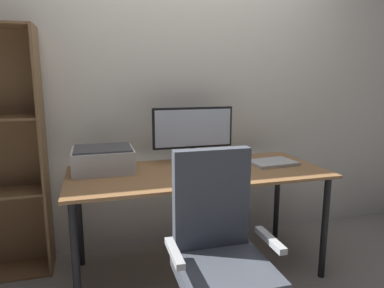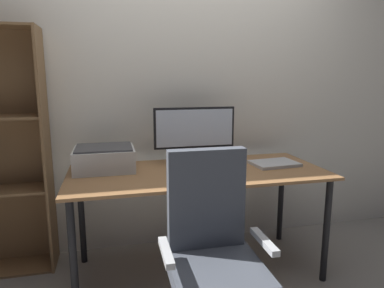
% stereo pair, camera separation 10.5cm
% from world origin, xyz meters
% --- Properties ---
extents(ground_plane, '(12.00, 12.00, 0.00)m').
position_xyz_m(ground_plane, '(0.00, 0.00, 0.00)').
color(ground_plane, gray).
extents(back_wall, '(6.40, 0.10, 2.60)m').
position_xyz_m(back_wall, '(0.00, 0.55, 1.30)').
color(back_wall, silver).
rests_on(back_wall, ground).
extents(desk, '(1.72, 0.75, 0.74)m').
position_xyz_m(desk, '(0.00, 0.00, 0.66)').
color(desk, olive).
rests_on(desk, ground).
extents(monitor, '(0.60, 0.20, 0.41)m').
position_xyz_m(monitor, '(0.03, 0.23, 0.98)').
color(monitor, black).
rests_on(monitor, desk).
extents(keyboard, '(0.29, 0.12, 0.02)m').
position_xyz_m(keyboard, '(-0.00, -0.20, 0.75)').
color(keyboard, '#B7BABC').
rests_on(keyboard, desk).
extents(mouse, '(0.07, 0.10, 0.03)m').
position_xyz_m(mouse, '(0.20, -0.17, 0.76)').
color(mouse, black).
rests_on(mouse, desk).
extents(coffee_mug, '(0.09, 0.07, 0.11)m').
position_xyz_m(coffee_mug, '(0.11, -0.01, 0.79)').
color(coffee_mug, white).
rests_on(coffee_mug, desk).
extents(laptop, '(0.34, 0.26, 0.02)m').
position_xyz_m(laptop, '(0.57, 0.02, 0.75)').
color(laptop, '#B7BABC').
rests_on(laptop, desk).
extents(printer, '(0.40, 0.34, 0.16)m').
position_xyz_m(printer, '(-0.62, 0.18, 0.82)').
color(printer, silver).
rests_on(printer, desk).
extents(office_chair, '(0.54, 0.54, 1.01)m').
position_xyz_m(office_chair, '(-0.10, -0.70, 0.46)').
color(office_chair, '#B7BABC').
rests_on(office_chair, ground).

